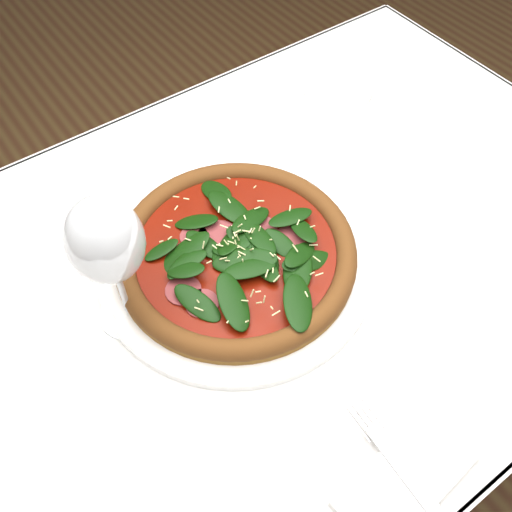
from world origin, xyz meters
TOP-DOWN VIEW (x-y plane):
  - ground at (0.00, 0.00)m, footprint 6.00×6.00m
  - dining_table at (0.00, 0.00)m, footprint 1.21×0.81m
  - plate at (-0.05, 0.02)m, footprint 0.39×0.39m
  - pizza at (-0.05, 0.02)m, footprint 0.40×0.40m
  - wine_glass at (-0.22, 0.03)m, footprint 0.09×0.09m
  - napkin at (-0.07, -0.34)m, footprint 0.17×0.09m
  - fork at (-0.07, -0.31)m, footprint 0.03×0.17m
  - saucer_far at (0.32, 0.23)m, footprint 0.13×0.13m

SIDE VIEW (x-z plane):
  - ground at x=0.00m, z-range 0.00..0.00m
  - dining_table at x=0.00m, z-range 0.27..1.02m
  - saucer_far at x=0.32m, z-range 0.75..0.76m
  - napkin at x=-0.07m, z-range 0.75..0.76m
  - plate at x=-0.05m, z-range 0.75..0.77m
  - fork at x=-0.07m, z-range 0.76..0.77m
  - pizza at x=-0.05m, z-range 0.76..0.80m
  - wine_glass at x=-0.22m, z-range 0.80..1.02m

